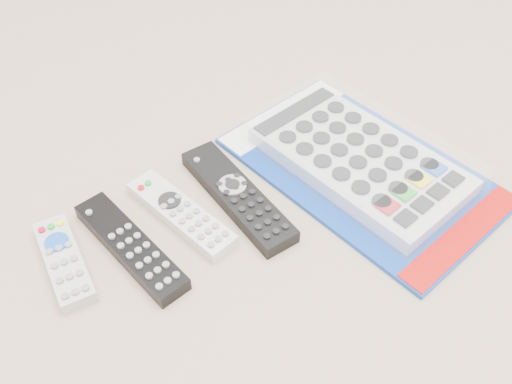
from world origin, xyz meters
TOP-DOWN VIEW (x-y plane):
  - remote_small_grey at (-0.21, 0.05)m, footprint 0.06×0.14m
  - remote_slim_black at (-0.13, 0.02)m, footprint 0.06×0.20m
  - remote_silver_dvd at (-0.05, 0.03)m, footprint 0.07×0.18m
  - remote_large_black at (0.03, 0.01)m, footprint 0.06×0.21m
  - jumbo_remote_packaged at (0.20, -0.04)m, footprint 0.26×0.40m

SIDE VIEW (x-z plane):
  - remote_silver_dvd at x=-0.05m, z-range 0.00..0.02m
  - remote_small_grey at x=-0.21m, z-range 0.00..0.02m
  - remote_slim_black at x=-0.13m, z-range 0.00..0.02m
  - remote_large_black at x=0.03m, z-range 0.00..0.02m
  - jumbo_remote_packaged at x=0.20m, z-range 0.00..0.05m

